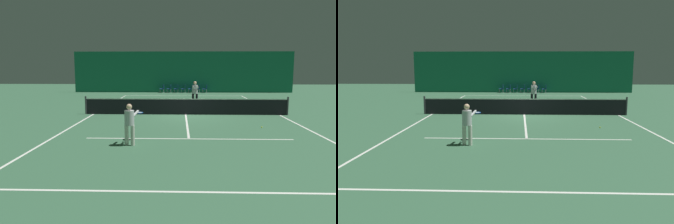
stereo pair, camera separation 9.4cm
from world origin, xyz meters
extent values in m
plane|color=#386647|center=(0.00, 0.00, 0.00)|extent=(60.00, 60.00, 0.00)
cube|color=#196B4C|center=(0.00, 15.57, 2.15)|extent=(23.00, 0.12, 4.29)
cube|color=white|center=(0.00, 11.90, 0.00)|extent=(11.00, 0.10, 0.00)
cube|color=white|center=(0.00, -11.90, 0.00)|extent=(11.00, 0.10, 0.00)
cube|color=white|center=(0.00, 6.40, 0.00)|extent=(8.25, 0.10, 0.00)
cube|color=white|center=(0.00, -6.40, 0.00)|extent=(8.25, 0.10, 0.00)
cube|color=white|center=(-5.50, 0.00, 0.00)|extent=(0.10, 23.80, 0.00)
cube|color=white|center=(5.50, 0.00, 0.00)|extent=(0.10, 23.80, 0.00)
cube|color=white|center=(0.00, 0.00, 0.00)|extent=(0.10, 12.80, 0.00)
cube|color=black|center=(0.00, 0.00, 0.47)|extent=(11.90, 0.02, 0.95)
cube|color=white|center=(0.00, 0.00, 0.92)|extent=(11.90, 0.02, 0.05)
cylinder|color=#333338|center=(-5.95, 0.00, 0.53)|extent=(0.10, 0.10, 1.07)
cylinder|color=#333338|center=(5.95, 0.00, 0.53)|extent=(0.10, 0.10, 1.07)
cylinder|color=beige|center=(-2.32, -7.48, 0.37)|extent=(0.17, 0.17, 0.75)
cylinder|color=beige|center=(-2.09, -7.54, 0.37)|extent=(0.17, 0.17, 0.75)
cylinder|color=#B7B7BC|center=(-2.20, -7.51, 1.02)|extent=(0.43, 0.43, 0.54)
sphere|color=#DBAD89|center=(-2.20, -7.51, 1.43)|extent=(0.21, 0.21, 0.21)
cylinder|color=#B7B7BC|center=(-2.28, -7.23, 1.14)|extent=(0.22, 0.52, 0.22)
cylinder|color=#B7B7BC|center=(-2.01, -7.30, 1.14)|extent=(0.22, 0.52, 0.22)
cylinder|color=black|center=(-2.04, -6.88, 1.08)|extent=(0.10, 0.30, 0.03)
torus|color=#1951B2|center=(-1.97, -6.59, 1.08)|extent=(0.40, 0.40, 0.03)
cylinder|color=silver|center=(-1.97, -6.59, 1.08)|extent=(0.34, 0.34, 0.00)
cylinder|color=black|center=(0.88, 4.49, 0.42)|extent=(0.17, 0.17, 0.85)
cylinder|color=black|center=(0.61, 4.48, 0.42)|extent=(0.17, 0.17, 0.85)
cylinder|color=#B7B7BC|center=(0.75, 4.48, 1.16)|extent=(0.41, 0.41, 0.61)
sphere|color=#DBAD89|center=(0.75, 4.48, 1.62)|extent=(0.23, 0.23, 0.23)
cylinder|color=#B7B7BC|center=(0.92, 4.21, 1.30)|extent=(0.12, 0.59, 0.25)
cylinder|color=#B7B7BC|center=(0.60, 4.20, 1.30)|extent=(0.12, 0.59, 0.25)
cylinder|color=black|center=(0.78, 3.77, 1.22)|extent=(0.04, 0.31, 0.03)
torus|color=black|center=(0.79, 3.47, 1.22)|extent=(0.34, 0.34, 0.03)
cylinder|color=silver|center=(0.79, 3.47, 1.22)|extent=(0.29, 0.29, 0.00)
cylinder|color=#99999E|center=(-2.38, 15.21, 0.20)|extent=(0.03, 0.03, 0.39)
cylinder|color=#99999E|center=(-2.38, 14.83, 0.20)|extent=(0.03, 0.03, 0.39)
cylinder|color=#99999E|center=(-2.00, 15.21, 0.20)|extent=(0.03, 0.03, 0.39)
cylinder|color=#99999E|center=(-2.00, 14.83, 0.20)|extent=(0.03, 0.03, 0.39)
cube|color=navy|center=(-2.19, 15.02, 0.41)|extent=(0.44, 0.44, 0.05)
cube|color=navy|center=(-1.99, 15.02, 0.64)|extent=(0.04, 0.44, 0.40)
cylinder|color=#99999E|center=(-1.64, 15.21, 0.20)|extent=(0.03, 0.03, 0.39)
cylinder|color=#99999E|center=(-1.64, 14.83, 0.20)|extent=(0.03, 0.03, 0.39)
cylinder|color=#99999E|center=(-1.26, 15.21, 0.20)|extent=(0.03, 0.03, 0.39)
cylinder|color=#99999E|center=(-1.26, 14.83, 0.20)|extent=(0.03, 0.03, 0.39)
cube|color=navy|center=(-1.45, 15.02, 0.41)|extent=(0.44, 0.44, 0.05)
cube|color=navy|center=(-1.25, 15.02, 0.64)|extent=(0.04, 0.44, 0.40)
cylinder|color=#99999E|center=(-0.89, 15.21, 0.20)|extent=(0.03, 0.03, 0.39)
cylinder|color=#99999E|center=(-0.89, 14.83, 0.20)|extent=(0.03, 0.03, 0.39)
cylinder|color=#99999E|center=(-0.51, 15.21, 0.20)|extent=(0.03, 0.03, 0.39)
cylinder|color=#99999E|center=(-0.51, 14.83, 0.20)|extent=(0.03, 0.03, 0.39)
cube|color=navy|center=(-0.70, 15.02, 0.41)|extent=(0.44, 0.44, 0.05)
cube|color=navy|center=(-0.50, 15.02, 0.64)|extent=(0.04, 0.44, 0.40)
cylinder|color=#99999E|center=(-0.15, 15.21, 0.20)|extent=(0.03, 0.03, 0.39)
cylinder|color=#99999E|center=(-0.15, 14.83, 0.20)|extent=(0.03, 0.03, 0.39)
cylinder|color=#99999E|center=(0.23, 15.21, 0.20)|extent=(0.03, 0.03, 0.39)
cylinder|color=#99999E|center=(0.23, 14.83, 0.20)|extent=(0.03, 0.03, 0.39)
cube|color=navy|center=(0.04, 15.02, 0.41)|extent=(0.44, 0.44, 0.05)
cube|color=navy|center=(0.24, 15.02, 0.64)|extent=(0.04, 0.44, 0.40)
cylinder|color=#99999E|center=(0.60, 15.21, 0.20)|extent=(0.03, 0.03, 0.39)
cylinder|color=#99999E|center=(0.60, 14.83, 0.20)|extent=(0.03, 0.03, 0.39)
cylinder|color=#99999E|center=(0.98, 15.21, 0.20)|extent=(0.03, 0.03, 0.39)
cylinder|color=#99999E|center=(0.98, 14.83, 0.20)|extent=(0.03, 0.03, 0.39)
cube|color=navy|center=(0.79, 15.02, 0.41)|extent=(0.44, 0.44, 0.05)
cube|color=navy|center=(0.99, 15.02, 0.64)|extent=(0.04, 0.44, 0.40)
cylinder|color=#99999E|center=(1.34, 15.21, 0.20)|extent=(0.03, 0.03, 0.39)
cylinder|color=#99999E|center=(1.34, 14.83, 0.20)|extent=(0.03, 0.03, 0.39)
cylinder|color=#99999E|center=(1.72, 15.21, 0.20)|extent=(0.03, 0.03, 0.39)
cylinder|color=#99999E|center=(1.72, 14.83, 0.20)|extent=(0.03, 0.03, 0.39)
cube|color=navy|center=(1.53, 15.02, 0.41)|extent=(0.44, 0.44, 0.05)
cube|color=navy|center=(1.73, 15.02, 0.64)|extent=(0.04, 0.44, 0.40)
cylinder|color=#99999E|center=(2.08, 15.21, 0.20)|extent=(0.03, 0.03, 0.39)
cylinder|color=#99999E|center=(2.08, 14.83, 0.20)|extent=(0.03, 0.03, 0.39)
cylinder|color=#99999E|center=(2.46, 15.21, 0.20)|extent=(0.03, 0.03, 0.39)
cylinder|color=#99999E|center=(2.46, 14.83, 0.20)|extent=(0.03, 0.03, 0.39)
cube|color=navy|center=(2.27, 15.02, 0.41)|extent=(0.44, 0.44, 0.05)
cube|color=navy|center=(2.47, 15.02, 0.64)|extent=(0.04, 0.44, 0.40)
sphere|color=#D1DB33|center=(3.48, -3.99, 0.03)|extent=(0.07, 0.07, 0.07)
camera|label=1|loc=(-0.41, -19.17, 2.94)|focal=35.00mm
camera|label=2|loc=(-0.31, -19.16, 2.94)|focal=35.00mm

